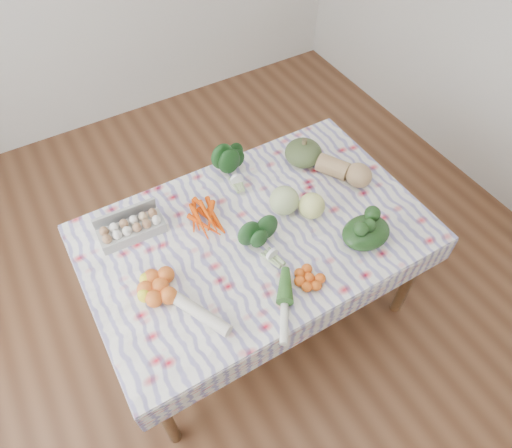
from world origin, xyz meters
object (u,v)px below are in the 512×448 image
object	(u,v)px
dining_table	(256,242)
kabocha_squash	(303,153)
grapefruit	(312,206)
egg_carton	(132,230)
butternut_squash	(345,169)
cabbage	(284,200)

from	to	relation	value
dining_table	kabocha_squash	size ratio (longest dim) A/B	7.86
grapefruit	egg_carton	bearing A→B (deg)	158.21
butternut_squash	grapefruit	distance (m)	0.32
kabocha_squash	grapefruit	xyz separation A→B (m)	(-0.18, -0.34, -0.00)
dining_table	grapefruit	bearing A→B (deg)	-8.69
grapefruit	butternut_squash	bearing A→B (deg)	22.30
grapefruit	kabocha_squash	bearing A→B (deg)	62.13
grapefruit	cabbage	bearing A→B (deg)	138.06
cabbage	butternut_squash	size ratio (longest dim) A/B	0.51
kabocha_squash	butternut_squash	distance (m)	0.25
grapefruit	dining_table	bearing A→B (deg)	171.31
butternut_squash	kabocha_squash	bearing A→B (deg)	89.25
kabocha_squash	grapefruit	world-z (taller)	kabocha_squash
cabbage	dining_table	bearing A→B (deg)	-166.09
cabbage	butternut_squash	xyz separation A→B (m)	(0.40, 0.03, -0.01)
kabocha_squash	egg_carton	bearing A→B (deg)	-179.32
dining_table	cabbage	world-z (taller)	cabbage
dining_table	cabbage	bearing A→B (deg)	13.91
butternut_squash	egg_carton	bearing A→B (deg)	140.03
egg_carton	cabbage	bearing A→B (deg)	-15.71
butternut_squash	grapefruit	world-z (taller)	butternut_squash
dining_table	cabbage	distance (m)	0.25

